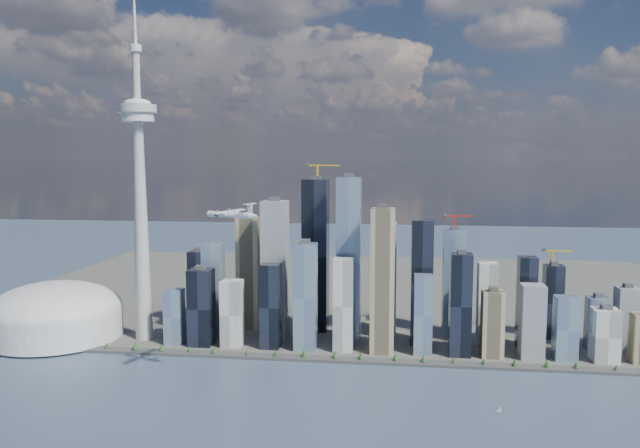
# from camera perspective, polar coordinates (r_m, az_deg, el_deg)

# --- Properties ---
(ground) EXTENTS (4000.00, 4000.00, 0.00)m
(ground) POSITION_cam_1_polar(r_m,az_deg,el_deg) (661.24, -1.41, -19.29)
(ground) COLOR #334259
(ground) RESTS_ON ground
(seawall) EXTENTS (1100.00, 22.00, 4.00)m
(seawall) POSITION_cam_1_polar(r_m,az_deg,el_deg) (890.66, 1.12, -12.28)
(seawall) COLOR #383838
(seawall) RESTS_ON ground
(land) EXTENTS (1400.00, 900.00, 3.00)m
(land) POSITION_cam_1_polar(r_m,az_deg,el_deg) (1323.43, 3.27, -6.12)
(land) COLOR #4C4C47
(land) RESTS_ON ground
(shoreline_trees) EXTENTS (960.53, 7.20, 8.80)m
(shoreline_trees) POSITION_cam_1_polar(r_m,az_deg,el_deg) (888.53, 1.12, -11.86)
(shoreline_trees) COLOR #3F2D1E
(shoreline_trees) RESTS_ON seawall
(skyscraper_cluster) EXTENTS (736.00, 142.00, 270.92)m
(skyscraper_cluster) POSITION_cam_1_polar(r_m,az_deg,el_deg) (948.27, 5.31, -5.99)
(skyscraper_cluster) COLOR black
(skyscraper_cluster) RESTS_ON land
(needle_tower) EXTENTS (56.00, 56.00, 550.50)m
(needle_tower) POSITION_cam_1_polar(r_m,az_deg,el_deg) (982.41, -16.14, 3.14)
(needle_tower) COLOR #ACACA6
(needle_tower) RESTS_ON land
(dome_stadium) EXTENTS (200.00, 200.00, 86.00)m
(dome_stadium) POSITION_cam_1_polar(r_m,az_deg,el_deg) (1065.22, -23.02, -7.58)
(dome_stadium) COLOR beige
(dome_stadium) RESTS_ON land
(airplane) EXTENTS (70.32, 62.88, 17.61)m
(airplane) POSITION_cam_1_polar(r_m,az_deg,el_deg) (735.43, -8.18, 0.92)
(airplane) COLOR white
(airplane) RESTS_ON ground
(sailboat_west) EXTENTS (6.20, 3.09, 8.63)m
(sailboat_west) POSITION_cam_1_polar(r_m,az_deg,el_deg) (754.61, 16.07, -15.97)
(sailboat_west) COLOR white
(sailboat_west) RESTS_ON ground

